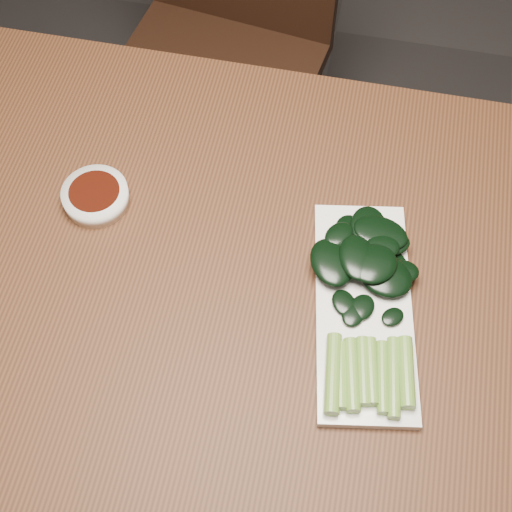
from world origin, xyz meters
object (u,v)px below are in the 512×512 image
(table, at_px, (247,306))
(chair_far, at_px, (222,42))
(sauce_bowl, at_px, (96,196))
(serving_plate, at_px, (363,309))
(gai_lan, at_px, (368,290))

(table, bearing_deg, chair_far, 106.38)
(table, xyz_separation_m, chair_far, (-0.21, 0.71, -0.19))
(sauce_bowl, relative_size, serving_plate, 0.28)
(chair_far, relative_size, serving_plate, 2.65)
(sauce_bowl, bearing_deg, gai_lan, -11.08)
(chair_far, height_order, sauce_bowl, chair_far)
(table, distance_m, serving_plate, 0.18)
(chair_far, xyz_separation_m, gai_lan, (0.37, -0.70, 0.29))
(serving_plate, bearing_deg, sauce_bowl, 166.36)
(table, xyz_separation_m, sauce_bowl, (-0.24, 0.09, 0.09))
(chair_far, xyz_separation_m, sauce_bowl, (-0.03, -0.62, 0.28))
(chair_far, relative_size, gai_lan, 2.89)
(sauce_bowl, xyz_separation_m, serving_plate, (0.40, -0.10, -0.01))
(chair_far, distance_m, sauce_bowl, 0.68)
(gai_lan, bearing_deg, sauce_bowl, 168.92)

